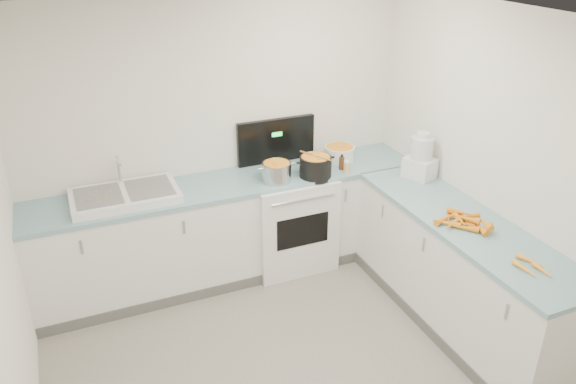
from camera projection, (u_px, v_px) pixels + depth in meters
name	position (u px, v px, depth m)	size (l,w,h in m)	color
ceiling	(318.00, 32.00, 2.84)	(3.50, 4.00, 0.00)	white
wall_back	(218.00, 138.00, 5.04)	(3.50, 2.50, 0.00)	white
wall_right	(535.00, 194.00, 4.00)	(4.00, 2.50, 0.00)	white
counter_back	(232.00, 228.00, 5.14)	(3.50, 0.62, 0.94)	white
counter_right	(459.00, 273.00, 4.49)	(0.62, 2.20, 0.94)	white
stove	(288.00, 217.00, 5.32)	(0.76, 0.65, 1.36)	white
sink	(125.00, 195.00, 4.60)	(0.86, 0.52, 0.31)	white
steel_pot	(277.00, 173.00, 4.92)	(0.26, 0.26, 0.19)	silver
black_pot	(315.00, 168.00, 5.01)	(0.29, 0.29, 0.20)	black
wooden_spoon	(316.00, 156.00, 4.96)	(0.01, 0.01, 0.35)	#AD7A47
mixing_bowl	(339.00, 153.00, 5.36)	(0.29, 0.29, 0.13)	white
extract_bottle	(342.00, 163.00, 5.15)	(0.05, 0.05, 0.12)	#593319
spice_jar	(347.00, 168.00, 5.09)	(0.06, 0.06, 0.10)	#E5B266
food_processor	(421.00, 159.00, 4.94)	(0.28, 0.31, 0.42)	white
carrot_pile	(462.00, 221.00, 4.22)	(0.38, 0.47, 0.09)	orange
peeled_carrots	(532.00, 266.00, 3.69)	(0.17, 0.30, 0.04)	orange
peelings	(101.00, 197.00, 4.49)	(0.22, 0.24, 0.01)	tan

